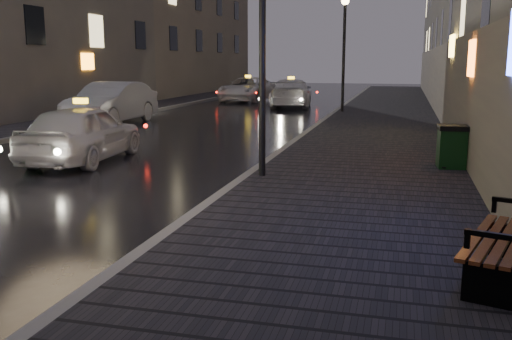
% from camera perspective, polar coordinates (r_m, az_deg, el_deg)
% --- Properties ---
extents(sidewalk, '(4.60, 58.00, 0.15)m').
position_cam_1_polar(sidewalk, '(26.67, 12.78, 5.31)').
color(sidewalk, black).
rests_on(sidewalk, ground).
extents(curb, '(0.20, 58.00, 0.15)m').
position_cam_1_polar(curb, '(26.85, 7.63, 5.52)').
color(curb, slate).
rests_on(curb, ground).
extents(sidewalk_far, '(2.40, 58.00, 0.15)m').
position_cam_1_polar(sidewalk_far, '(29.84, -12.31, 5.90)').
color(sidewalk_far, black).
rests_on(sidewalk_far, ground).
extents(curb_far, '(0.20, 58.00, 0.15)m').
position_cam_1_polar(curb_far, '(29.28, -10.02, 5.89)').
color(curb_far, slate).
rests_on(curb_far, ground).
extents(building_far_c, '(6.00, 22.00, 11.00)m').
position_cam_1_polar(building_far_c, '(48.21, -7.95, 14.32)').
color(building_far_c, '#6B6051').
rests_on(building_far_c, ground).
extents(lamp_near, '(0.36, 0.36, 5.28)m').
position_cam_1_polar(lamp_near, '(11.92, 0.65, 15.39)').
color(lamp_near, black).
rests_on(lamp_near, sidewalk).
extents(lamp_far, '(0.36, 0.36, 5.28)m').
position_cam_1_polar(lamp_far, '(27.70, 8.81, 12.72)').
color(lamp_far, black).
rests_on(lamp_far, sidewalk).
extents(bench, '(1.19, 2.03, 0.98)m').
position_cam_1_polar(bench, '(6.88, 24.25, -6.24)').
color(bench, black).
rests_on(bench, sidewalk).
extents(trash_bin, '(0.68, 0.68, 0.97)m').
position_cam_1_polar(trash_bin, '(13.67, 18.98, 2.27)').
color(trash_bin, black).
rests_on(trash_bin, sidewalk).
extents(taxi_near, '(2.12, 4.48, 1.48)m').
position_cam_1_polar(taxi_near, '(15.20, -16.97, 3.58)').
color(taxi_near, silver).
rests_on(taxi_near, ground).
extents(car_left_mid, '(1.79, 5.14, 1.69)m').
position_cam_1_polar(car_left_mid, '(24.00, -14.26, 6.50)').
color(car_left_mid, '#A5A5AD').
rests_on(car_left_mid, ground).
extents(taxi_mid, '(2.86, 5.57, 1.55)m').
position_cam_1_polar(taxi_mid, '(31.79, 3.52, 7.68)').
color(taxi_mid, silver).
rests_on(taxi_mid, ground).
extents(taxi_far, '(3.06, 5.66, 1.51)m').
position_cam_1_polar(taxi_far, '(36.39, -0.80, 8.07)').
color(taxi_far, silver).
rests_on(taxi_far, ground).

